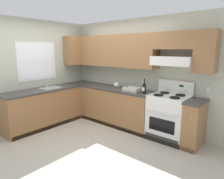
# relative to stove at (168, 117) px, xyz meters

# --- Properties ---
(ground_plane) EXTENTS (7.04, 7.04, 0.00)m
(ground_plane) POSITION_rel_stove_xyz_m (-1.38, -1.25, -0.48)
(ground_plane) COLOR #B2AA99
(wall_back) EXTENTS (4.68, 0.57, 2.55)m
(wall_back) POSITION_rel_stove_xyz_m (-0.99, 0.27, 1.00)
(wall_back) COLOR #B7BAA3
(wall_back) RESTS_ON ground_plane
(wall_left) EXTENTS (0.47, 4.00, 2.55)m
(wall_left) POSITION_rel_stove_xyz_m (-2.97, -1.03, 0.87)
(wall_left) COLOR #B7BAA3
(wall_left) RESTS_ON ground_plane
(counter_back_run) EXTENTS (3.60, 0.65, 0.91)m
(counter_back_run) POSITION_rel_stove_xyz_m (-1.43, -0.01, -0.03)
(counter_back_run) COLOR olive
(counter_back_run) RESTS_ON ground_plane
(counter_left_run) EXTENTS (0.63, 1.91, 1.13)m
(counter_left_run) POSITION_rel_stove_xyz_m (-2.63, -1.25, -0.02)
(counter_left_run) COLOR olive
(counter_left_run) RESTS_ON ground_plane
(stove) EXTENTS (0.76, 0.62, 1.20)m
(stove) POSITION_rel_stove_xyz_m (0.00, 0.00, 0.00)
(stove) COLOR white
(stove) RESTS_ON ground_plane
(wine_bottle) EXTENTS (0.07, 0.07, 0.32)m
(wine_bottle) POSITION_rel_stove_xyz_m (-0.54, -0.08, 0.56)
(wine_bottle) COLOR black
(wine_bottle) RESTS_ON counter_back_run
(bowl) EXTENTS (0.38, 0.24, 0.08)m
(bowl) POSITION_rel_stove_xyz_m (-0.88, -0.05, 0.46)
(bowl) COLOR beige
(bowl) RESTS_ON counter_back_run
(paper_towel_roll) EXTENTS (0.11, 0.12, 0.12)m
(paper_towel_roll) POSITION_rel_stove_xyz_m (-1.42, 0.09, 0.49)
(paper_towel_roll) COLOR white
(paper_towel_roll) RESTS_ON counter_back_run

